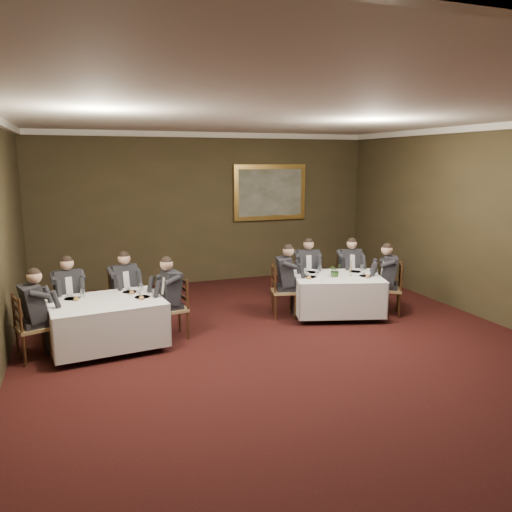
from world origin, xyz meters
TOP-DOWN VIEW (x-y plane):
  - ground at (0.00, 0.00)m, footprint 10.00×10.00m
  - ceiling at (0.00, 0.00)m, footprint 8.00×10.00m
  - back_wall at (0.00, 5.00)m, footprint 8.00×0.10m
  - right_wall at (4.00, 0.00)m, footprint 0.10×10.00m
  - crown_molding at (0.00, 0.00)m, footprint 8.00×10.00m
  - table_main at (1.54, 1.51)m, footprint 1.88×1.62m
  - table_second at (-2.60, 1.26)m, footprint 1.81×1.46m
  - chair_main_backleft at (1.36, 2.42)m, footprint 0.53×0.52m
  - diner_main_backleft at (1.36, 2.41)m, footprint 0.51×0.56m
  - chair_main_backright at (2.18, 2.18)m, footprint 0.49×0.48m
  - diner_main_backright at (2.18, 2.17)m, footprint 0.46×0.53m
  - chair_main_endleft at (0.57, 1.80)m, footprint 0.51×0.52m
  - diner_main_endleft at (0.58, 1.80)m, footprint 0.56×0.50m
  - chair_main_endright at (2.51, 1.23)m, footprint 0.59×0.59m
  - diner_main_endright at (2.50, 1.23)m, footprint 0.62×0.59m
  - chair_sec_backleft at (-3.15, 2.06)m, footprint 0.49×0.48m
  - diner_sec_backleft at (-3.14, 2.05)m, footprint 0.46×0.53m
  - chair_sec_backright at (-2.25, 2.17)m, footprint 0.53×0.52m
  - diner_sec_backright at (-2.25, 2.15)m, footprint 0.51×0.56m
  - chair_sec_endright at (-1.55, 1.38)m, footprint 0.48×0.50m
  - diner_sec_endright at (-1.56, 1.38)m, footprint 0.53×0.47m
  - chair_sec_endleft at (-3.65, 1.14)m, footprint 0.54×0.55m
  - diner_sec_endleft at (-3.64, 1.14)m, footprint 0.58×0.53m
  - centerpiece at (1.46, 1.47)m, footprint 0.30×0.28m
  - candlestick at (1.77, 1.43)m, footprint 0.06×0.06m
  - place_setting_table_main at (1.28, 1.98)m, footprint 0.33×0.31m
  - place_setting_table_second at (-3.03, 1.58)m, footprint 0.33×0.31m
  - painting at (1.54, 4.94)m, footprint 1.84×0.09m

SIDE VIEW (x-z plane):
  - ground at x=0.00m, z-range 0.00..0.00m
  - chair_main_backleft at x=1.36m, z-range -0.22..0.78m
  - chair_main_backright at x=2.18m, z-range -0.22..0.78m
  - chair_main_endleft at x=0.57m, z-range -0.22..0.78m
  - chair_main_endright at x=2.51m, z-range -0.22..0.78m
  - chair_sec_backleft at x=-3.15m, z-range -0.22..0.78m
  - chair_sec_backright at x=-2.25m, z-range -0.22..0.78m
  - chair_sec_endright at x=-1.55m, z-range -0.22..0.78m
  - chair_sec_endleft at x=-3.65m, z-range -0.22..0.78m
  - table_main at x=1.54m, z-range 0.12..0.78m
  - table_second at x=-2.60m, z-range 0.12..0.78m
  - diner_main_backleft at x=1.36m, z-range -0.16..1.19m
  - diner_main_backright at x=2.18m, z-range -0.16..1.19m
  - diner_main_endleft at x=0.58m, z-range -0.16..1.19m
  - diner_main_endright at x=2.50m, z-range -0.16..1.19m
  - diner_sec_backleft at x=-3.14m, z-range -0.16..1.19m
  - diner_sec_backright at x=-2.25m, z-range -0.16..1.19m
  - diner_sec_endright at x=-1.56m, z-range -0.16..1.19m
  - diner_sec_endleft at x=-3.64m, z-range -0.16..1.19m
  - place_setting_table_main at x=1.28m, z-range 0.73..0.87m
  - place_setting_table_second at x=-3.03m, z-range 0.73..0.87m
  - centerpiece at x=1.46m, z-range 0.76..1.03m
  - candlestick at x=1.77m, z-range 0.71..1.13m
  - back_wall at x=0.00m, z-range 0.00..3.50m
  - right_wall at x=4.00m, z-range 0.00..3.50m
  - painting at x=1.54m, z-range 1.43..2.77m
  - crown_molding at x=0.00m, z-range 3.38..3.50m
  - ceiling at x=0.00m, z-range 3.45..3.55m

